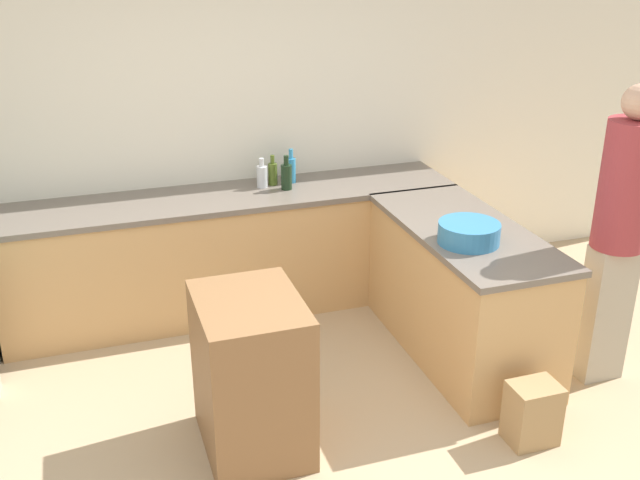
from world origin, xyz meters
TOP-DOWN VIEW (x-y plane):
  - ground_plane at (0.00, 0.00)m, footprint 14.00×14.00m
  - wall_back at (0.00, 2.29)m, footprint 8.00×0.06m
  - counter_back at (0.00, 1.96)m, footprint 3.24×0.65m
  - counter_peninsula at (1.27, 0.88)m, footprint 0.69×1.57m
  - island_table at (-0.25, 0.35)m, footprint 0.53×0.69m
  - mixing_bowl at (1.17, 0.66)m, footprint 0.37×0.37m
  - vinegar_bottle_clear at (0.25, 2.04)m, footprint 0.08×0.08m
  - olive_oil_bottle at (0.34, 2.07)m, footprint 0.07×0.07m
  - wine_bottle_dark at (0.41, 1.94)m, footprint 0.08×0.08m
  - dish_soap_bottle at (0.48, 2.08)m, footprint 0.07×0.07m
  - person_at_peninsula at (1.97, 0.33)m, footprint 0.31×0.31m
  - paper_bag at (1.20, -0.10)m, footprint 0.27×0.21m

SIDE VIEW (x-z plane):
  - ground_plane at x=0.00m, z-range 0.00..0.00m
  - paper_bag at x=1.20m, z-range 0.00..0.36m
  - island_table at x=-0.25m, z-range 0.00..0.88m
  - counter_back at x=0.00m, z-range 0.00..0.89m
  - counter_peninsula at x=1.27m, z-range 0.00..0.89m
  - mixing_bowl at x=1.17m, z-range 0.89..1.01m
  - vinegar_bottle_clear at x=0.25m, z-range 0.86..1.08m
  - olive_oil_bottle at x=0.34m, z-range 0.86..1.08m
  - wine_bottle_dark at x=0.41m, z-range 0.86..1.11m
  - dish_soap_bottle at x=0.48m, z-range 0.86..1.11m
  - person_at_peninsula at x=1.97m, z-range 0.09..1.94m
  - wall_back at x=0.00m, z-range 0.00..2.70m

